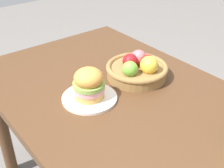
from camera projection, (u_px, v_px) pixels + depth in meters
name	position (u px, v px, depth m)	size (l,w,h in m)	color
dining_table	(122.00, 114.00, 1.32)	(1.40, 0.90, 0.75)	#4C301C
plate	(90.00, 98.00, 1.24)	(0.23, 0.23, 0.01)	silver
sandwich	(89.00, 84.00, 1.20)	(0.13, 0.13, 0.13)	tan
fruit_basket	(138.00, 69.00, 1.38)	(0.29, 0.29, 0.12)	olive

